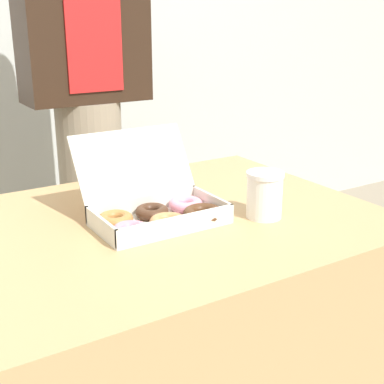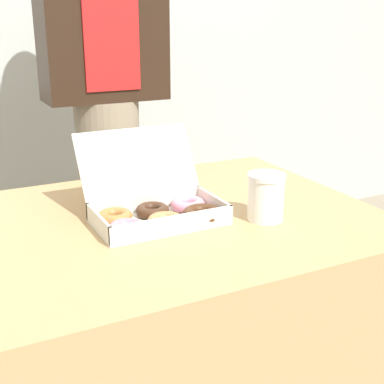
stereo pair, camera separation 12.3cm
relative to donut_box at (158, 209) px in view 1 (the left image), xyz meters
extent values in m
cube|color=#B2B7B2|center=(0.04, 1.46, 0.55)|extent=(10.00, 0.05, 2.60)
cube|color=tan|center=(0.04, 0.02, -0.39)|extent=(1.11, 0.88, 0.72)
cube|color=silver|center=(-0.01, -0.02, -0.03)|extent=(0.33, 0.19, 0.01)
cube|color=silver|center=(-0.17, -0.02, -0.01)|extent=(0.01, 0.19, 0.05)
cube|color=silver|center=(0.16, -0.02, -0.01)|extent=(0.01, 0.19, 0.05)
cube|color=silver|center=(-0.01, -0.11, -0.01)|extent=(0.33, 0.01, 0.05)
cube|color=silver|center=(-0.01, 0.07, -0.01)|extent=(0.33, 0.01, 0.05)
cube|color=silver|center=(-0.01, 0.13, 0.10)|extent=(0.33, 0.11, 0.17)
torus|color=pink|center=(-0.11, -0.06, -0.01)|extent=(0.12, 0.12, 0.03)
torus|color=#A87038|center=(-0.11, 0.03, -0.01)|extent=(0.11, 0.11, 0.03)
torus|color=#B27F4C|center=(-0.01, -0.06, -0.02)|extent=(0.12, 0.12, 0.03)
torus|color=#422819|center=(-0.01, 0.03, -0.01)|extent=(0.12, 0.12, 0.03)
torus|color=#4C2D19|center=(0.10, -0.06, -0.01)|extent=(0.15, 0.15, 0.03)
torus|color=pink|center=(0.10, 0.03, -0.01)|extent=(0.12, 0.12, 0.03)
cylinder|color=white|center=(0.26, -0.12, 0.02)|extent=(0.09, 0.09, 0.11)
cylinder|color=white|center=(0.26, -0.12, 0.08)|extent=(0.10, 0.10, 0.01)
cylinder|color=gray|center=(0.11, 0.76, -0.29)|extent=(0.25, 0.25, 0.93)
cube|color=black|center=(0.11, 0.76, 0.47)|extent=(0.45, 0.20, 0.59)
cube|color=red|center=(0.11, 0.65, 0.41)|extent=(0.20, 0.01, 0.37)
camera|label=1|loc=(-0.62, -1.16, 0.48)|focal=50.00mm
camera|label=2|loc=(-0.52, -1.22, 0.48)|focal=50.00mm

